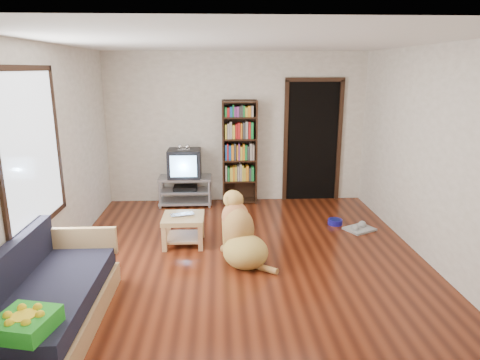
{
  "coord_description": "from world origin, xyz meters",
  "views": [
    {
      "loc": [
        -0.29,
        -4.94,
        2.32
      ],
      "look_at": [
        -0.03,
        0.46,
        0.9
      ],
      "focal_mm": 32.0,
      "sensor_mm": 36.0,
      "label": 1
    }
  ],
  "objects_px": {
    "grey_rag": "(359,229)",
    "bookshelf": "(240,147)",
    "dog_bowl": "(335,222)",
    "coffee_table": "(184,224)",
    "green_cushion": "(25,324)",
    "dog": "(241,236)",
    "sofa": "(48,301)",
    "tv_stand": "(185,190)",
    "crt_tv": "(185,163)",
    "laptop": "(183,216)"
  },
  "relations": [
    {
      "from": "grey_rag",
      "to": "bookshelf",
      "type": "height_order",
      "value": "bookshelf"
    },
    {
      "from": "dog_bowl",
      "to": "coffee_table",
      "type": "bearing_deg",
      "value": -164.14
    },
    {
      "from": "green_cushion",
      "to": "dog",
      "type": "xyz_separation_m",
      "value": [
        1.7,
        2.05,
        -0.17
      ]
    },
    {
      "from": "grey_rag",
      "to": "sofa",
      "type": "distance_m",
      "value": 4.29
    },
    {
      "from": "tv_stand",
      "to": "crt_tv",
      "type": "distance_m",
      "value": 0.47
    },
    {
      "from": "laptop",
      "to": "dog_bowl",
      "type": "distance_m",
      "value": 2.38
    },
    {
      "from": "dog_bowl",
      "to": "coffee_table",
      "type": "xyz_separation_m",
      "value": [
        -2.25,
        -0.64,
        0.24
      ]
    },
    {
      "from": "bookshelf",
      "to": "sofa",
      "type": "relative_size",
      "value": 1.0
    },
    {
      "from": "green_cushion",
      "to": "sofa",
      "type": "height_order",
      "value": "sofa"
    },
    {
      "from": "dog_bowl",
      "to": "tv_stand",
      "type": "xyz_separation_m",
      "value": [
        -2.36,
        1.11,
        0.23
      ]
    },
    {
      "from": "green_cushion",
      "to": "sofa",
      "type": "bearing_deg",
      "value": 112.83
    },
    {
      "from": "dog",
      "to": "tv_stand",
      "type": "bearing_deg",
      "value": 110.5
    },
    {
      "from": "green_cushion",
      "to": "crt_tv",
      "type": "distance_m",
      "value": 4.44
    },
    {
      "from": "green_cushion",
      "to": "laptop",
      "type": "distance_m",
      "value": 2.73
    },
    {
      "from": "laptop",
      "to": "tv_stand",
      "type": "distance_m",
      "value": 1.79
    },
    {
      "from": "dog_bowl",
      "to": "bookshelf",
      "type": "height_order",
      "value": "bookshelf"
    },
    {
      "from": "tv_stand",
      "to": "bookshelf",
      "type": "height_order",
      "value": "bookshelf"
    },
    {
      "from": "green_cushion",
      "to": "tv_stand",
      "type": "distance_m",
      "value": 4.42
    },
    {
      "from": "green_cushion",
      "to": "sofa",
      "type": "xyz_separation_m",
      "value": [
        -0.12,
        0.7,
        -0.23
      ]
    },
    {
      "from": "crt_tv",
      "to": "coffee_table",
      "type": "height_order",
      "value": "crt_tv"
    },
    {
      "from": "bookshelf",
      "to": "coffee_table",
      "type": "height_order",
      "value": "bookshelf"
    },
    {
      "from": "sofa",
      "to": "laptop",
      "type": "bearing_deg",
      "value": 59.72
    },
    {
      "from": "sofa",
      "to": "coffee_table",
      "type": "xyz_separation_m",
      "value": [
        1.08,
        1.88,
        0.02
      ]
    },
    {
      "from": "crt_tv",
      "to": "bookshelf",
      "type": "bearing_deg",
      "value": 4.32
    },
    {
      "from": "grey_rag",
      "to": "dog",
      "type": "xyz_separation_m",
      "value": [
        -1.81,
        -0.92,
        0.3
      ]
    },
    {
      "from": "dog_bowl",
      "to": "grey_rag",
      "type": "distance_m",
      "value": 0.39
    },
    {
      "from": "bookshelf",
      "to": "dog",
      "type": "height_order",
      "value": "bookshelf"
    },
    {
      "from": "crt_tv",
      "to": "coffee_table",
      "type": "bearing_deg",
      "value": -86.54
    },
    {
      "from": "coffee_table",
      "to": "laptop",
      "type": "bearing_deg",
      "value": -90.0
    },
    {
      "from": "tv_stand",
      "to": "bookshelf",
      "type": "relative_size",
      "value": 0.5
    },
    {
      "from": "grey_rag",
      "to": "coffee_table",
      "type": "distance_m",
      "value": 2.6
    },
    {
      "from": "laptop",
      "to": "sofa",
      "type": "distance_m",
      "value": 2.15
    },
    {
      "from": "dog_bowl",
      "to": "green_cushion",
      "type": "bearing_deg",
      "value": -134.9
    },
    {
      "from": "green_cushion",
      "to": "dog",
      "type": "distance_m",
      "value": 2.67
    },
    {
      "from": "grey_rag",
      "to": "bookshelf",
      "type": "relative_size",
      "value": 0.22
    },
    {
      "from": "grey_rag",
      "to": "tv_stand",
      "type": "relative_size",
      "value": 0.44
    },
    {
      "from": "laptop",
      "to": "coffee_table",
      "type": "height_order",
      "value": "laptop"
    },
    {
      "from": "laptop",
      "to": "grey_rag",
      "type": "xyz_separation_m",
      "value": [
        2.55,
        0.42,
        -0.4
      ]
    },
    {
      "from": "bookshelf",
      "to": "dog",
      "type": "relative_size",
      "value": 1.86
    },
    {
      "from": "green_cushion",
      "to": "laptop",
      "type": "xyz_separation_m",
      "value": [
        0.96,
        2.55,
        -0.07
      ]
    },
    {
      "from": "bookshelf",
      "to": "tv_stand",
      "type": "bearing_deg",
      "value": -174.37
    },
    {
      "from": "dog_bowl",
      "to": "tv_stand",
      "type": "relative_size",
      "value": 0.24
    },
    {
      "from": "crt_tv",
      "to": "coffee_table",
      "type": "relative_size",
      "value": 1.05
    },
    {
      "from": "grey_rag",
      "to": "dog",
      "type": "relative_size",
      "value": 0.41
    },
    {
      "from": "laptop",
      "to": "sofa",
      "type": "xyz_separation_m",
      "value": [
        -1.08,
        -1.85,
        -0.15
      ]
    },
    {
      "from": "tv_stand",
      "to": "crt_tv",
      "type": "xyz_separation_m",
      "value": [
        0.0,
        0.02,
        0.47
      ]
    },
    {
      "from": "laptop",
      "to": "grey_rag",
      "type": "relative_size",
      "value": 0.79
    },
    {
      "from": "sofa",
      "to": "dog",
      "type": "xyz_separation_m",
      "value": [
        1.83,
        1.35,
        0.06
      ]
    },
    {
      "from": "sofa",
      "to": "coffee_table",
      "type": "height_order",
      "value": "sofa"
    },
    {
      "from": "green_cushion",
      "to": "crt_tv",
      "type": "relative_size",
      "value": 0.69
    }
  ]
}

